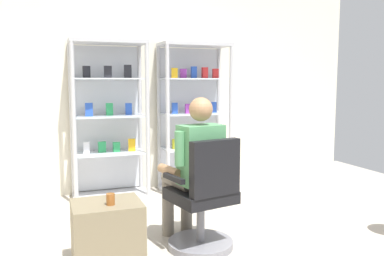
{
  "coord_description": "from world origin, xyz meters",
  "views": [
    {
      "loc": [
        -1.27,
        -2.19,
        1.42
      ],
      "look_at": [
        -0.03,
        1.21,
        1.0
      ],
      "focal_mm": 37.73,
      "sensor_mm": 36.0,
      "label": 1
    }
  ],
  "objects_px": {
    "seated_shopkeeper": "(194,164)",
    "tea_glass": "(111,199)",
    "display_cabinet_left": "(108,119)",
    "storage_crate": "(107,234)",
    "display_cabinet_right": "(193,116)",
    "office_chair": "(204,205)"
  },
  "relations": [
    {
      "from": "display_cabinet_right",
      "to": "storage_crate",
      "type": "bearing_deg",
      "value": -126.06
    },
    {
      "from": "display_cabinet_left",
      "to": "storage_crate",
      "type": "height_order",
      "value": "display_cabinet_left"
    },
    {
      "from": "seated_shopkeeper",
      "to": "storage_crate",
      "type": "relative_size",
      "value": 2.49
    },
    {
      "from": "display_cabinet_left",
      "to": "storage_crate",
      "type": "bearing_deg",
      "value": -99.11
    },
    {
      "from": "storage_crate",
      "to": "display_cabinet_right",
      "type": "bearing_deg",
      "value": 53.94
    },
    {
      "from": "seated_shopkeeper",
      "to": "tea_glass",
      "type": "distance_m",
      "value": 0.82
    },
    {
      "from": "seated_shopkeeper",
      "to": "tea_glass",
      "type": "relative_size",
      "value": 15.0
    },
    {
      "from": "display_cabinet_right",
      "to": "office_chair",
      "type": "height_order",
      "value": "display_cabinet_right"
    },
    {
      "from": "display_cabinet_right",
      "to": "seated_shopkeeper",
      "type": "xyz_separation_m",
      "value": [
        -0.63,
        -1.75,
        -0.25
      ]
    },
    {
      "from": "storage_crate",
      "to": "display_cabinet_left",
      "type": "bearing_deg",
      "value": 80.89
    },
    {
      "from": "display_cabinet_left",
      "to": "seated_shopkeeper",
      "type": "bearing_deg",
      "value": -75.11
    },
    {
      "from": "office_chair",
      "to": "tea_glass",
      "type": "xyz_separation_m",
      "value": [
        -0.79,
        -0.1,
        0.15
      ]
    },
    {
      "from": "display_cabinet_left",
      "to": "office_chair",
      "type": "distance_m",
      "value": 2.06
    },
    {
      "from": "office_chair",
      "to": "tea_glass",
      "type": "relative_size",
      "value": 11.16
    },
    {
      "from": "display_cabinet_left",
      "to": "storage_crate",
      "type": "distance_m",
      "value": 2.09
    },
    {
      "from": "office_chair",
      "to": "display_cabinet_right",
      "type": "bearing_deg",
      "value": 72.53
    },
    {
      "from": "display_cabinet_right",
      "to": "office_chair",
      "type": "relative_size",
      "value": 1.98
    },
    {
      "from": "storage_crate",
      "to": "tea_glass",
      "type": "height_order",
      "value": "tea_glass"
    },
    {
      "from": "display_cabinet_left",
      "to": "tea_glass",
      "type": "bearing_deg",
      "value": -98.24
    },
    {
      "from": "display_cabinet_left",
      "to": "office_chair",
      "type": "xyz_separation_m",
      "value": [
        0.5,
        -1.91,
        -0.57
      ]
    },
    {
      "from": "display_cabinet_left",
      "to": "seated_shopkeeper",
      "type": "height_order",
      "value": "display_cabinet_left"
    },
    {
      "from": "display_cabinet_left",
      "to": "tea_glass",
      "type": "xyz_separation_m",
      "value": [
        -0.29,
        -2.01,
        -0.41
      ]
    }
  ]
}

